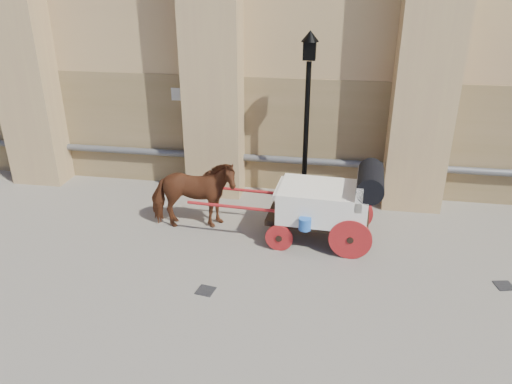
# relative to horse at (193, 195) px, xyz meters

# --- Properties ---
(ground) EXTENTS (90.00, 90.00, 0.00)m
(ground) POSITION_rel_horse_xyz_m (1.03, -1.53, -0.82)
(ground) COLOR slate
(ground) RESTS_ON ground
(horse) EXTENTS (2.08, 1.24, 1.65)m
(horse) POSITION_rel_horse_xyz_m (0.00, 0.00, 0.00)
(horse) COLOR #622D17
(horse) RESTS_ON ground
(carriage) EXTENTS (4.16, 1.50, 1.80)m
(carriage) POSITION_rel_horse_xyz_m (3.05, -0.14, 0.15)
(carriage) COLOR black
(carriage) RESTS_ON ground
(street_lamp) EXTENTS (0.40, 0.40, 4.26)m
(street_lamp) POSITION_rel_horse_xyz_m (2.39, 1.49, 1.45)
(street_lamp) COLOR black
(street_lamp) RESTS_ON ground
(drain_grate_near) EXTENTS (0.37, 0.37, 0.01)m
(drain_grate_near) POSITION_rel_horse_xyz_m (0.88, -2.37, -0.82)
(drain_grate_near) COLOR black
(drain_grate_near) RESTS_ON ground
(drain_grate_far) EXTENTS (0.38, 0.38, 0.01)m
(drain_grate_far) POSITION_rel_horse_xyz_m (6.43, -1.29, -0.82)
(drain_grate_far) COLOR black
(drain_grate_far) RESTS_ON ground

